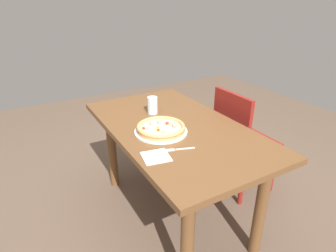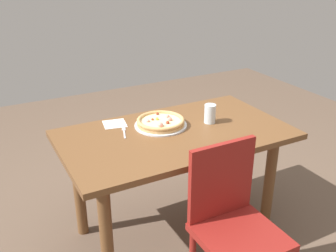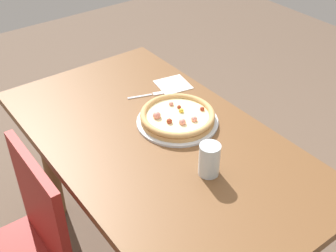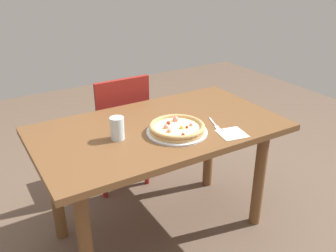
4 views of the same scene
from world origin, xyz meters
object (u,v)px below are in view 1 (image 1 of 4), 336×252
at_px(chair_near, 240,139).
at_px(drinking_glass, 152,105).
at_px(pizza, 161,128).
at_px(plate, 161,131).
at_px(fork, 178,149).
at_px(dining_table, 175,141).
at_px(napkin, 156,157).

bearing_deg(chair_near, drinking_glass, -112.54).
xyz_separation_m(pizza, drinking_glass, (0.30, -0.10, 0.03)).
height_order(chair_near, drinking_glass, chair_near).
relative_size(plate, fork, 2.04).
xyz_separation_m(dining_table, chair_near, (0.00, -0.61, -0.14)).
bearing_deg(pizza, napkin, 146.32).
bearing_deg(drinking_glass, fork, 167.26).
bearing_deg(pizza, drinking_glass, -17.69).
xyz_separation_m(dining_table, napkin, (-0.28, 0.29, 0.11)).
relative_size(plate, pizza, 1.10).
relative_size(fork, napkin, 1.15).
xyz_separation_m(dining_table, drinking_glass, (0.26, 0.03, 0.17)).
relative_size(pizza, fork, 1.86).
bearing_deg(napkin, drinking_glass, -25.39).
xyz_separation_m(chair_near, drinking_glass, (0.26, 0.63, 0.31)).
xyz_separation_m(fork, drinking_glass, (0.54, -0.12, 0.06)).
distance_m(dining_table, napkin, 0.42).
relative_size(drinking_glass, napkin, 0.86).
bearing_deg(pizza, chair_near, -86.98).
bearing_deg(fork, plate, -77.24).
relative_size(pizza, drinking_glass, 2.48).
distance_m(pizza, napkin, 0.30).
bearing_deg(napkin, chair_near, -72.37).
relative_size(dining_table, chair_near, 1.61).
bearing_deg(chair_near, napkin, -72.29).
distance_m(dining_table, fork, 0.33).
bearing_deg(fork, drinking_glass, -83.94).
xyz_separation_m(plate, pizza, (0.00, -0.00, 0.03)).
xyz_separation_m(chair_near, napkin, (-0.28, 0.89, 0.25)).
relative_size(dining_table, napkin, 9.89).
xyz_separation_m(plate, napkin, (-0.24, 0.16, -0.00)).
height_order(chair_near, plate, chair_near).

